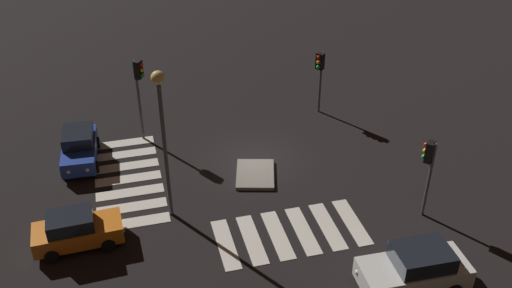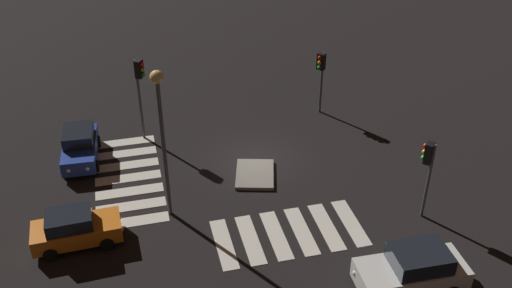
# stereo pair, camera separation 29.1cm
# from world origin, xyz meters

# --- Properties ---
(ground_plane) EXTENTS (80.00, 80.00, 0.00)m
(ground_plane) POSITION_xyz_m (0.00, 0.00, 0.00)
(ground_plane) COLOR black
(traffic_island) EXTENTS (2.87, 2.44, 0.18)m
(traffic_island) POSITION_xyz_m (1.33, -0.39, 0.09)
(traffic_island) COLOR gray
(traffic_island) RESTS_ON ground
(car_blue) EXTENTS (3.91, 1.96, 1.67)m
(car_blue) POSITION_xyz_m (-2.29, -8.74, 0.82)
(car_blue) COLOR #1E389E
(car_blue) RESTS_ON ground
(car_white) EXTENTS (2.10, 4.28, 1.84)m
(car_white) POSITION_xyz_m (10.04, 3.62, 0.90)
(car_white) COLOR silver
(car_white) RESTS_ON ground
(car_orange) EXTENTS (1.86, 3.74, 1.60)m
(car_orange) POSITION_xyz_m (4.29, -8.88, 0.79)
(car_orange) COLOR orange
(car_orange) RESTS_ON ground
(traffic_light_north) EXTENTS (0.54, 0.54, 3.79)m
(traffic_light_north) POSITION_xyz_m (6.08, 6.05, 2.87)
(traffic_light_north) COLOR #47474C
(traffic_light_north) RESTS_ON ground
(traffic_light_west) EXTENTS (0.54, 0.53, 3.79)m
(traffic_light_west) POSITION_xyz_m (-4.05, 4.83, 2.87)
(traffic_light_west) COLOR #47474C
(traffic_light_west) RESTS_ON ground
(traffic_light_south) EXTENTS (0.54, 0.53, 4.66)m
(traffic_light_south) POSITION_xyz_m (-3.59, -5.32, 3.53)
(traffic_light_south) COLOR #47474C
(traffic_light_south) RESTS_ON ground
(street_lamp) EXTENTS (0.56, 0.56, 7.10)m
(street_lamp) POSITION_xyz_m (3.26, -4.83, 4.89)
(street_lamp) COLOR #47474C
(street_lamp) RESTS_ON ground
(crosswalk_near) EXTENTS (7.60, 3.20, 0.02)m
(crosswalk_near) POSITION_xyz_m (0.00, -6.53, 0.01)
(crosswalk_near) COLOR silver
(crosswalk_near) RESTS_ON ground
(crosswalk_side) EXTENTS (3.20, 6.45, 0.02)m
(crosswalk_side) POSITION_xyz_m (5.88, -0.00, 0.01)
(crosswalk_side) COLOR silver
(crosswalk_side) RESTS_ON ground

